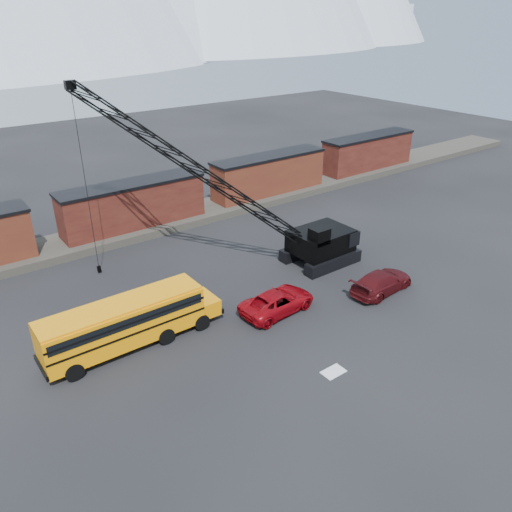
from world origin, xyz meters
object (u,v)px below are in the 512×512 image
(school_bus, at_px, (129,321))
(maroon_suv, at_px, (382,282))
(red_pickup, at_px, (277,302))
(crawler_crane, at_px, (198,170))

(school_bus, bearing_deg, maroon_suv, -15.36)
(red_pickup, distance_m, maroon_suv, 8.35)
(school_bus, distance_m, crawler_crane, 12.61)
(crawler_crane, bearing_deg, school_bus, -145.74)
(red_pickup, bearing_deg, crawler_crane, 2.41)
(school_bus, xyz_separation_m, red_pickup, (9.84, -2.40, -1.01))
(crawler_crane, bearing_deg, red_pickup, -83.79)
(school_bus, distance_m, maroon_suv, 18.49)
(school_bus, bearing_deg, crawler_crane, 34.26)
(maroon_suv, bearing_deg, crawler_crane, 34.74)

